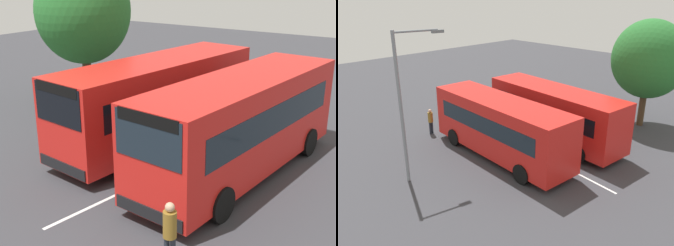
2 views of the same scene
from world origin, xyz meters
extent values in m
plane|color=#38383D|center=(0.00, 0.00, 0.00)|extent=(65.21, 65.21, 0.00)
cube|color=red|center=(-0.44, -1.99, 1.84)|extent=(9.45, 3.29, 2.96)
cube|color=black|center=(4.13, -2.41, 2.63)|extent=(0.32, 2.16, 1.24)
cube|color=black|center=(-0.33, -0.80, 2.19)|extent=(7.75, 0.80, 0.95)
cube|color=black|center=(-0.55, -3.17, 2.19)|extent=(7.75, 0.80, 0.95)
cube|color=black|center=(4.15, -2.41, 3.14)|extent=(0.28, 1.96, 0.32)
cube|color=black|center=(4.16, -2.41, 0.58)|extent=(0.31, 2.25, 0.36)
cylinder|color=black|center=(2.62, -1.10, 0.51)|extent=(1.04, 0.37, 1.02)
cylinder|color=black|center=(2.40, -3.42, 0.51)|extent=(1.04, 0.37, 1.02)
cylinder|color=black|center=(-3.28, -0.55, 0.51)|extent=(1.04, 0.37, 1.02)
cylinder|color=black|center=(-3.50, -2.87, 0.51)|extent=(1.04, 0.37, 1.02)
cube|color=red|center=(0.26, 1.89, 1.84)|extent=(9.41, 3.12, 2.96)
cube|color=#19232D|center=(4.84, 1.55, 2.63)|extent=(0.28, 2.16, 1.24)
cube|color=#19232D|center=(0.35, 3.08, 2.19)|extent=(7.76, 0.65, 0.95)
cube|color=#19232D|center=(0.17, 0.70, 2.19)|extent=(7.76, 0.65, 0.95)
cube|color=black|center=(4.86, 1.55, 3.14)|extent=(0.24, 1.96, 0.32)
cube|color=black|center=(4.87, 1.55, 0.58)|extent=(0.27, 2.25, 0.36)
cylinder|color=black|center=(3.30, 2.83, 0.51)|extent=(1.04, 0.35, 1.02)
cylinder|color=black|center=(3.13, 0.51, 0.51)|extent=(1.04, 0.35, 1.02)
cylinder|color=black|center=(-2.61, 3.27, 0.51)|extent=(1.04, 0.35, 1.02)
cylinder|color=black|center=(-2.78, 0.95, 0.51)|extent=(1.04, 0.35, 1.02)
cylinder|color=olive|center=(5.78, 2.84, 1.15)|extent=(0.35, 0.35, 0.65)
sphere|color=tan|center=(5.78, 2.84, 1.58)|extent=(0.22, 0.22, 0.22)
cylinder|color=#4C3823|center=(-3.10, -8.34, 1.37)|extent=(0.44, 0.44, 2.74)
ellipsoid|color=#28702D|center=(-3.10, -8.34, 4.57)|extent=(4.89, 4.40, 5.13)
cube|color=silver|center=(0.00, 0.00, 0.00)|extent=(12.78, 1.80, 0.01)
camera|label=1|loc=(13.06, 7.82, 6.63)|focal=48.38mm
camera|label=2|loc=(-12.73, 14.47, 9.01)|focal=37.82mm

